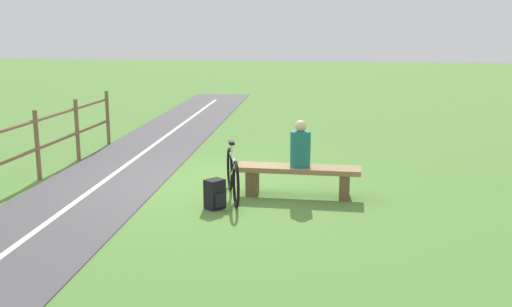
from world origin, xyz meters
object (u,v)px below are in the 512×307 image
at_px(backpack, 215,194).
at_px(bicycle, 233,175).
at_px(person_seated, 300,147).
at_px(bench, 298,175).

bearing_deg(backpack, bicycle, -103.08).
xyz_separation_m(person_seated, bicycle, (1.03, 0.31, -0.43)).
relative_size(person_seated, backpack, 1.67).
relative_size(bench, backpack, 4.44).
xyz_separation_m(bench, person_seated, (-0.03, -0.00, 0.46)).
distance_m(person_seated, backpack, 1.59).
height_order(person_seated, bicycle, person_seated).
distance_m(bench, bicycle, 1.05).
xyz_separation_m(bicycle, backpack, (0.14, 0.60, -0.16)).
height_order(bench, bicycle, bicycle).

